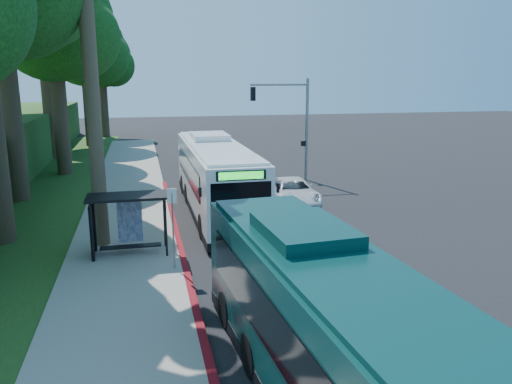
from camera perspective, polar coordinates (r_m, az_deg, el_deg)
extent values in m
plane|color=black|center=(24.72, 2.51, -3.69)|extent=(140.00, 140.00, 0.00)
cube|color=gray|center=(23.88, -14.68, -4.58)|extent=(4.50, 70.00, 0.12)
cube|color=maroon|center=(20.12, -8.33, -7.60)|extent=(0.25, 30.00, 0.13)
cube|color=#234719|center=(29.44, -25.61, -2.19)|extent=(8.00, 70.00, 0.06)
cube|color=black|center=(20.33, -14.42, -0.48)|extent=(3.20, 1.50, 0.10)
cube|color=black|center=(20.76, -18.23, -4.18)|extent=(0.06, 1.30, 2.20)
cube|color=navy|center=(21.33, -14.20, -3.32)|extent=(1.00, 0.12, 1.70)
cube|color=black|center=(20.80, -14.11, -6.05)|extent=(2.40, 0.40, 0.06)
cube|color=black|center=(21.33, -17.96, -3.70)|extent=(0.08, 0.08, 2.40)
cube|color=black|center=(21.25, -10.42, -3.33)|extent=(0.08, 0.08, 2.40)
cube|color=black|center=(20.19, -18.23, -4.66)|extent=(0.08, 0.08, 2.40)
cube|color=black|center=(20.10, -10.24, -4.28)|extent=(0.08, 0.08, 2.40)
cylinder|color=gray|center=(18.68, -9.44, -4.62)|extent=(0.06, 0.06, 3.00)
cube|color=white|center=(18.31, -9.60, -0.44)|extent=(0.35, 0.04, 0.55)
cylinder|color=gray|center=(34.84, 5.81, 7.02)|extent=(0.20, 0.20, 7.00)
cylinder|color=gray|center=(34.06, 2.67, 12.17)|extent=(4.00, 0.14, 0.14)
cube|color=black|center=(33.63, -0.35, 11.15)|extent=(0.30, 0.30, 0.90)
cube|color=black|center=(34.86, 5.39, 5.55)|extent=(0.25, 0.25, 0.35)
cylinder|color=#4C3F2D|center=(21.38, -18.23, 10.77)|extent=(0.60, 0.60, 13.00)
cylinder|color=#382B1E|center=(31.63, -26.42, 9.60)|extent=(1.18, 1.18, 11.90)
cylinder|color=#382B1E|center=(39.26, -21.50, 8.92)|extent=(1.06, 1.06, 9.80)
sphere|color=black|center=(39.38, -22.26, 17.67)|extent=(8.40, 8.40, 8.40)
sphere|color=black|center=(37.84, -19.80, 16.38)|extent=(5.88, 5.88, 5.88)
sphere|color=black|center=(40.99, -23.94, 16.12)|extent=(5.46, 5.46, 5.46)
cylinder|color=#382B1E|center=(47.44, -22.64, 10.23)|extent=(1.14, 1.14, 11.20)
sphere|color=black|center=(47.71, -23.40, 18.49)|extent=(9.60, 9.60, 9.60)
sphere|color=black|center=(45.89, -21.10, 17.32)|extent=(6.72, 6.72, 6.72)
sphere|color=black|center=(49.56, -24.94, 16.99)|extent=(6.24, 6.24, 6.24)
cylinder|color=#382B1E|center=(55.09, -18.62, 9.71)|extent=(1.02, 1.02, 9.10)
sphere|color=black|center=(55.12, -19.05, 15.51)|extent=(8.00, 8.00, 8.00)
sphere|color=black|center=(53.75, -17.35, 14.59)|extent=(5.60, 5.60, 5.60)
sphere|color=black|center=(56.62, -20.30, 14.54)|extent=(5.20, 5.20, 5.20)
cylinder|color=#382B1E|center=(63.00, -17.02, 9.83)|extent=(0.98, 0.98, 8.40)
sphere|color=black|center=(62.97, -17.34, 14.52)|extent=(7.00, 7.00, 7.00)
sphere|color=black|center=(61.82, -16.01, 13.75)|extent=(4.90, 4.90, 4.90)
sphere|color=black|center=(64.26, -18.34, 13.77)|extent=(4.55, 4.55, 4.55)
cube|color=white|center=(26.55, -4.59, 1.83)|extent=(2.90, 13.34, 3.16)
cube|color=black|center=(26.91, -4.53, -1.59)|extent=(2.93, 13.41, 0.39)
cube|color=black|center=(27.03, -4.78, 2.69)|extent=(2.95, 10.41, 1.22)
cube|color=black|center=(20.14, -1.71, -1.02)|extent=(2.49, 0.15, 1.55)
cube|color=black|center=(32.94, -6.37, 4.62)|extent=(2.27, 0.14, 1.11)
cube|color=#19E533|center=(19.90, -1.73, 1.92)|extent=(1.84, 0.12, 0.31)
cube|color=white|center=(26.28, -4.66, 5.34)|extent=(2.67, 12.67, 0.13)
cube|color=white|center=(28.43, -5.35, 6.29)|extent=(2.00, 2.79, 0.39)
cylinder|color=black|center=(22.62, -6.08, -3.89)|extent=(0.34, 1.11, 1.11)
cylinder|color=black|center=(23.05, 0.27, -3.48)|extent=(0.34, 1.11, 1.11)
cylinder|color=black|center=(31.61, -8.25, 0.93)|extent=(0.34, 1.11, 1.11)
cylinder|color=black|center=(31.93, -3.67, 1.16)|extent=(0.34, 1.11, 1.11)
cube|color=#09312F|center=(10.62, 9.86, -16.72)|extent=(3.56, 12.82, 3.01)
cube|color=black|center=(10.90, 8.64, -14.12)|extent=(3.43, 10.04, 1.16)
cube|color=black|center=(15.85, -0.34, -4.95)|extent=(2.16, 0.28, 1.06)
cube|color=#09312F|center=(9.95, 10.21, -8.90)|extent=(3.31, 12.17, 0.13)
cube|color=#09312F|center=(11.69, 5.54, -4.46)|extent=(2.06, 2.76, 0.37)
cylinder|color=black|center=(14.88, -3.29, -13.24)|extent=(0.39, 1.07, 1.06)
cylinder|color=black|center=(15.57, 5.65, -12.04)|extent=(0.39, 1.07, 1.06)
imported|color=silver|center=(28.37, 4.23, 0.01)|extent=(2.74, 5.40, 1.46)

